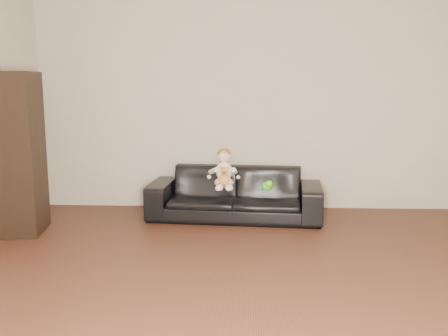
{
  "coord_description": "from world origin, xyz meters",
  "views": [
    {
      "loc": [
        0.02,
        -3.28,
        1.53
      ],
      "look_at": [
        -0.22,
        2.16,
        0.59
      ],
      "focal_mm": 40.0,
      "sensor_mm": 36.0,
      "label": 1
    }
  ],
  "objects_px": {
    "sofa": "(235,193)",
    "toy_rattle": "(269,185)",
    "teddy_bear": "(224,176)",
    "toy_green": "(267,186)",
    "toy_blue_disc": "(264,190)",
    "baby": "(224,171)",
    "cabinet": "(19,154)"
  },
  "relations": [
    {
      "from": "toy_green",
      "to": "toy_rattle",
      "type": "bearing_deg",
      "value": 80.38
    },
    {
      "from": "baby",
      "to": "toy_rattle",
      "type": "distance_m",
      "value": 0.52
    },
    {
      "from": "sofa",
      "to": "toy_green",
      "type": "height_order",
      "value": "sofa"
    },
    {
      "from": "cabinet",
      "to": "teddy_bear",
      "type": "height_order",
      "value": "cabinet"
    },
    {
      "from": "baby",
      "to": "toy_blue_disc",
      "type": "xyz_separation_m",
      "value": [
        0.44,
        -0.15,
        -0.18
      ]
    },
    {
      "from": "cabinet",
      "to": "baby",
      "type": "relative_size",
      "value": 3.83
    },
    {
      "from": "cabinet",
      "to": "toy_blue_disc",
      "type": "bearing_deg",
      "value": 0.92
    },
    {
      "from": "teddy_bear",
      "to": "toy_rattle",
      "type": "height_order",
      "value": "teddy_bear"
    },
    {
      "from": "sofa",
      "to": "baby",
      "type": "relative_size",
      "value": 4.53
    },
    {
      "from": "toy_green",
      "to": "toy_blue_disc",
      "type": "relative_size",
      "value": 1.5
    },
    {
      "from": "cabinet",
      "to": "toy_green",
      "type": "relative_size",
      "value": 11.26
    },
    {
      "from": "baby",
      "to": "toy_green",
      "type": "distance_m",
      "value": 0.51
    },
    {
      "from": "teddy_bear",
      "to": "toy_blue_disc",
      "type": "distance_m",
      "value": 0.45
    },
    {
      "from": "cabinet",
      "to": "teddy_bear",
      "type": "relative_size",
      "value": 7.77
    },
    {
      "from": "cabinet",
      "to": "toy_green",
      "type": "distance_m",
      "value": 2.59
    },
    {
      "from": "sofa",
      "to": "toy_rattle",
      "type": "height_order",
      "value": "sofa"
    },
    {
      "from": "cabinet",
      "to": "teddy_bear",
      "type": "bearing_deg",
      "value": 3.29
    },
    {
      "from": "baby",
      "to": "teddy_bear",
      "type": "xyz_separation_m",
      "value": [
        0.01,
        -0.13,
        -0.04
      ]
    },
    {
      "from": "baby",
      "to": "toy_green",
      "type": "xyz_separation_m",
      "value": [
        0.47,
        -0.14,
        -0.14
      ]
    },
    {
      "from": "toy_green",
      "to": "baby",
      "type": "bearing_deg",
      "value": 163.32
    },
    {
      "from": "sofa",
      "to": "teddy_bear",
      "type": "relative_size",
      "value": 9.2
    },
    {
      "from": "toy_blue_disc",
      "to": "toy_rattle",
      "type": "bearing_deg",
      "value": 70.12
    },
    {
      "from": "toy_rattle",
      "to": "toy_green",
      "type": "bearing_deg",
      "value": -99.62
    },
    {
      "from": "teddy_bear",
      "to": "toy_green",
      "type": "height_order",
      "value": "teddy_bear"
    },
    {
      "from": "toy_rattle",
      "to": "toy_blue_disc",
      "type": "height_order",
      "value": "toy_rattle"
    },
    {
      "from": "cabinet",
      "to": "baby",
      "type": "distance_m",
      "value": 2.14
    },
    {
      "from": "baby",
      "to": "toy_green",
      "type": "height_order",
      "value": "baby"
    },
    {
      "from": "sofa",
      "to": "baby",
      "type": "distance_m",
      "value": 0.32
    },
    {
      "from": "cabinet",
      "to": "toy_green",
      "type": "xyz_separation_m",
      "value": [
        2.53,
        0.39,
        -0.4
      ]
    },
    {
      "from": "toy_blue_disc",
      "to": "sofa",
      "type": "bearing_deg",
      "value": 140.97
    },
    {
      "from": "cabinet",
      "to": "teddy_bear",
      "type": "xyz_separation_m",
      "value": [
        2.07,
        0.4,
        -0.29
      ]
    },
    {
      "from": "baby",
      "to": "toy_blue_disc",
      "type": "distance_m",
      "value": 0.5
    }
  ]
}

